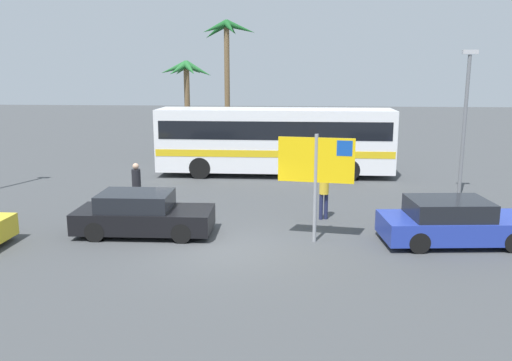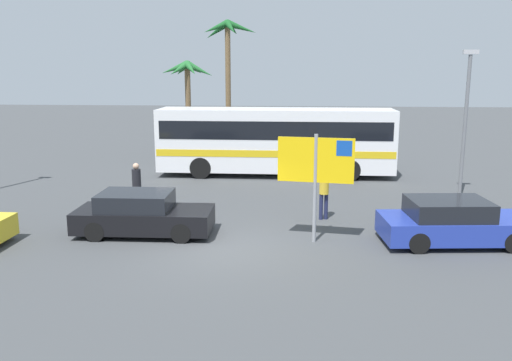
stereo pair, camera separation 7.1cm
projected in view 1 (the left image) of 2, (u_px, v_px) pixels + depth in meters
name	position (u px, v px, depth m)	size (l,w,h in m)	color
ground	(219.00, 248.00, 15.16)	(120.00, 120.00, 0.00)	#424447
bus_front_coach	(275.00, 138.00, 25.26)	(11.08, 2.44, 3.17)	white
ferry_sign	(318.00, 164.00, 15.23)	(2.19, 0.37, 3.20)	gray
car_black	(142.00, 214.00, 16.29)	(4.19, 1.80, 1.32)	black
car_blue	(454.00, 222.00, 15.43)	(4.44, 2.22, 1.32)	#23389E
pedestrian_near_sign	(136.00, 182.00, 19.14)	(0.32, 0.32, 1.71)	#1E2347
pedestrian_crossing_lot	(324.00, 188.00, 17.85)	(0.32, 0.32, 1.82)	#1E2347
lamp_post_right_side	(465.00, 118.00, 20.34)	(0.56, 0.20, 5.72)	slate
palm_tree_seaside	(186.00, 79.00, 30.29)	(3.12, 3.02, 5.50)	brown
palm_tree_inland	(227.00, 48.00, 31.50)	(3.33, 3.47, 7.88)	brown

